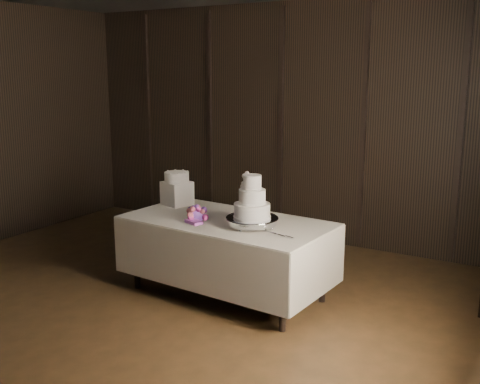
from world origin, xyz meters
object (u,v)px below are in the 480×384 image
at_px(display_table, 227,254).
at_px(cake_stand, 252,222).
at_px(bouquet, 197,214).
at_px(small_cake, 177,177).
at_px(box_pedestal, 177,193).
at_px(wedding_cake, 248,201).

xyz_separation_m(display_table, cake_stand, (0.33, -0.09, 0.39)).
bearing_deg(bouquet, small_cake, 143.28).
bearing_deg(display_table, box_pedestal, 165.65).
relative_size(wedding_cake, small_cake, 1.53).
bearing_deg(wedding_cake, cake_stand, 52.68).
distance_m(display_table, wedding_cake, 0.67).
distance_m(wedding_cake, box_pedestal, 1.15).
height_order(display_table, small_cake, small_cake).
relative_size(cake_stand, wedding_cake, 1.23).
height_order(bouquet, small_cake, small_cake).
bearing_deg(display_table, wedding_cake, -16.24).
bearing_deg(box_pedestal, small_cake, 0.00).
height_order(display_table, bouquet, bouquet).
bearing_deg(cake_stand, display_table, 164.22).
xyz_separation_m(display_table, wedding_cake, (0.31, -0.11, 0.59)).
distance_m(bouquet, small_cake, 0.71).
xyz_separation_m(wedding_cake, box_pedestal, (-1.09, 0.37, -0.12)).
height_order(cake_stand, bouquet, bouquet).
bearing_deg(wedding_cake, display_table, -177.04).
height_order(wedding_cake, bouquet, wedding_cake).
relative_size(display_table, small_cake, 7.95).
height_order(box_pedestal, small_cake, small_cake).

